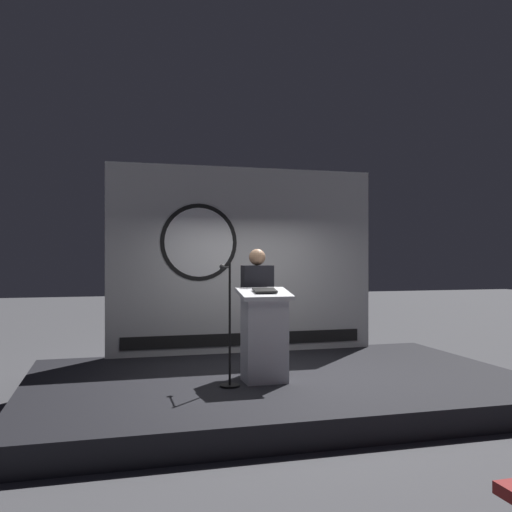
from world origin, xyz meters
TOP-DOWN VIEW (x-y plane):
  - ground_plane at (0.00, 0.00)m, footprint 40.00×40.00m
  - stage_platform at (0.00, 0.00)m, footprint 6.40×4.00m
  - banner_display at (-0.03, 1.85)m, footprint 4.40×0.12m
  - podium at (-0.27, -0.29)m, footprint 0.64×0.50m
  - speaker_person at (-0.23, 0.19)m, footprint 0.40×0.26m
  - microphone_stand at (-0.75, -0.37)m, footprint 0.24×0.60m

SIDE VIEW (x-z plane):
  - ground_plane at x=0.00m, z-range 0.00..0.00m
  - stage_platform at x=0.00m, z-range 0.00..0.30m
  - microphone_stand at x=-0.75m, z-range 0.09..1.57m
  - podium at x=-0.27m, z-range 0.29..1.46m
  - speaker_person at x=-0.23m, z-range 0.32..1.98m
  - banner_display at x=-0.03m, z-range 0.29..3.31m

